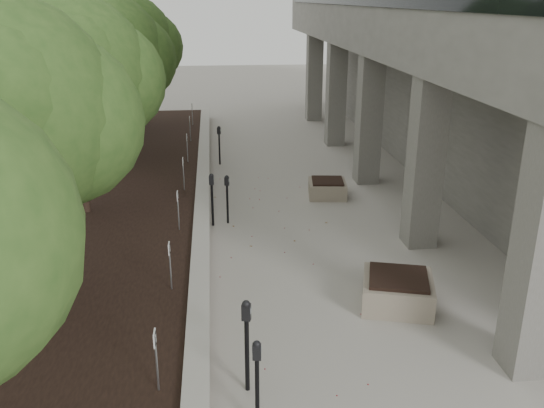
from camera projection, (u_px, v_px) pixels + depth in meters
retaining_wall at (203, 200)px, 16.20m from camera, size 0.39×26.00×0.50m
planting_bed at (69, 206)px, 15.86m from camera, size 7.00×26.00×0.40m
crabapple_tree_2 at (8, 162)px, 9.32m from camera, size 4.60×4.00×5.44m
crabapple_tree_3 at (75, 107)px, 14.00m from camera, size 4.60×4.00×5.44m
crabapple_tree_4 at (108, 79)px, 18.68m from camera, size 4.60×4.00×5.44m
crabapple_tree_5 at (129, 63)px, 23.35m from camera, size 4.60×4.00×5.44m
parking_sign_2 at (157, 361)px, 7.98m from camera, size 0.04×0.22×0.96m
parking_sign_3 at (170, 266)px, 10.79m from camera, size 0.04×0.22×0.96m
parking_sign_4 at (178, 211)px, 13.60m from camera, size 0.04×0.22×0.96m
parking_sign_5 at (184, 174)px, 16.40m from camera, size 0.04×0.22×0.96m
parking_sign_6 at (187, 148)px, 19.21m from camera, size 0.04×0.22×0.96m
parking_sign_7 at (190, 129)px, 22.02m from camera, size 0.04×0.22×0.96m
parking_sign_8 at (192, 114)px, 24.82m from camera, size 0.04×0.22×0.96m
parking_meter_1 at (247, 346)px, 8.52m from camera, size 0.18×0.14×1.54m
parking_meter_2 at (257, 384)px, 7.82m from camera, size 0.15×0.11×1.37m
parking_meter_3 at (212, 200)px, 14.83m from camera, size 0.15×0.12×1.42m
parking_meter_4 at (227, 199)px, 15.00m from camera, size 0.16×0.13×1.32m
parking_meter_5 at (219, 145)px, 20.31m from camera, size 0.16×0.14×1.39m
planter_front at (397, 290)px, 11.10m from camera, size 1.63×1.63×0.62m
planter_back at (327, 188)px, 17.19m from camera, size 1.22×1.22×0.51m
berry_scatter at (280, 267)px, 12.71m from camera, size 3.30×14.10×0.02m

